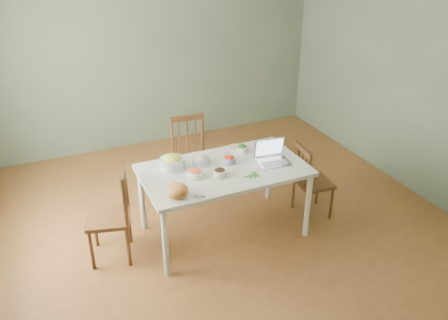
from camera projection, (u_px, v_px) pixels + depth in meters
name	position (u px, v px, depth m)	size (l,w,h in m)	color
floor	(226.00, 222.00, 5.34)	(5.00, 5.00, 0.00)	brown
wall_back	(157.00, 56.00, 6.74)	(5.00, 0.00, 2.70)	#576D52
wall_front	(401.00, 258.00, 2.69)	(5.00, 0.00, 2.70)	#576D52
wall_right	(412.00, 83.00, 5.62)	(0.00, 5.00, 2.70)	#576D52
dining_table	(224.00, 201.00, 4.99)	(1.72, 0.97, 0.81)	white
chair_far	(193.00, 160.00, 5.61)	(0.45, 0.43, 1.03)	#391D0D
chair_left	(108.00, 215.00, 4.58)	(0.44, 0.42, 1.00)	#391D0D
chair_right	(314.00, 180.00, 5.30)	(0.40, 0.38, 0.90)	#391D0D
bread_boule	(177.00, 191.00, 4.28)	(0.21, 0.21, 0.14)	#A77032
butter_stick	(200.00, 196.00, 4.30)	(0.11, 0.03, 0.03)	white
bowl_squash	(172.00, 162.00, 4.78)	(0.26, 0.26, 0.15)	yellow
bowl_carrot	(196.00, 173.00, 4.62)	(0.16, 0.16, 0.09)	#D1572B
bowl_onion	(201.00, 160.00, 4.87)	(0.19, 0.19, 0.10)	silver
bowl_mushroom	(220.00, 173.00, 4.63)	(0.14, 0.14, 0.09)	#361A10
bowl_redpep	(229.00, 159.00, 4.90)	(0.14, 0.14, 0.08)	red
bowl_broccoli	(242.00, 148.00, 5.14)	(0.13, 0.13, 0.08)	#215912
flatbread	(236.00, 148.00, 5.23)	(0.19, 0.19, 0.02)	#C3B18B
basil_bunch	(251.00, 175.00, 4.66)	(0.19, 0.19, 0.02)	#287B2C
laptop	(274.00, 153.00, 4.86)	(0.34, 0.27, 0.23)	silver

